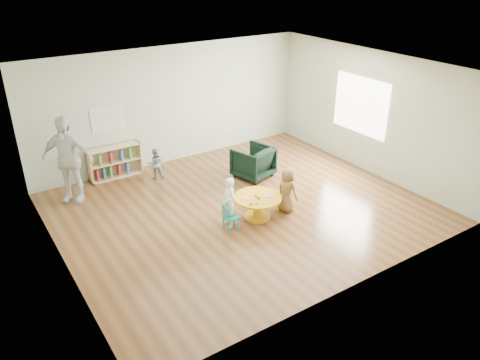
{
  "coord_description": "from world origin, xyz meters",
  "views": [
    {
      "loc": [
        -4.58,
        -6.9,
        4.67
      ],
      "look_at": [
        -0.24,
        -0.3,
        0.82
      ],
      "focal_mm": 35.0,
      "sensor_mm": 36.0,
      "label": 1
    }
  ],
  "objects_px": {
    "kid_chair_left": "(229,216)",
    "toddler": "(155,163)",
    "kid_chair_right": "(282,195)",
    "bookshelf": "(114,162)",
    "child_left": "(229,203)",
    "adult_caretaker": "(68,159)",
    "activity_table": "(258,203)",
    "armchair": "(253,162)",
    "child_right": "(287,190)"
  },
  "relations": [
    {
      "from": "kid_chair_left",
      "to": "kid_chair_right",
      "type": "height_order",
      "value": "kid_chair_right"
    },
    {
      "from": "bookshelf",
      "to": "child_left",
      "type": "xyz_separation_m",
      "value": [
        1.04,
        -3.28,
        0.12
      ]
    },
    {
      "from": "kid_chair_right",
      "to": "bookshelf",
      "type": "relative_size",
      "value": 0.42
    },
    {
      "from": "bookshelf",
      "to": "child_right",
      "type": "xyz_separation_m",
      "value": [
        2.3,
        -3.43,
        0.1
      ]
    },
    {
      "from": "bookshelf",
      "to": "child_left",
      "type": "height_order",
      "value": "child_left"
    },
    {
      "from": "armchair",
      "to": "toddler",
      "type": "bearing_deg",
      "value": -47.73
    },
    {
      "from": "kid_chair_right",
      "to": "child_left",
      "type": "xyz_separation_m",
      "value": [
        -1.26,
        -0.02,
        0.22
      ]
    },
    {
      "from": "toddler",
      "to": "adult_caretaker",
      "type": "distance_m",
      "value": 1.96
    },
    {
      "from": "child_left",
      "to": "toddler",
      "type": "height_order",
      "value": "child_left"
    },
    {
      "from": "kid_chair_left",
      "to": "bookshelf",
      "type": "relative_size",
      "value": 0.41
    },
    {
      "from": "bookshelf",
      "to": "kid_chair_right",
      "type": "bearing_deg",
      "value": -54.72
    },
    {
      "from": "kid_chair_left",
      "to": "adult_caretaker",
      "type": "bearing_deg",
      "value": -135.52
    },
    {
      "from": "activity_table",
      "to": "armchair",
      "type": "bearing_deg",
      "value": 57.94
    },
    {
      "from": "kid_chair_left",
      "to": "kid_chair_right",
      "type": "bearing_deg",
      "value": 102.52
    },
    {
      "from": "child_right",
      "to": "adult_caretaker",
      "type": "bearing_deg",
      "value": 39.78
    },
    {
      "from": "kid_chair_left",
      "to": "child_right",
      "type": "distance_m",
      "value": 1.33
    },
    {
      "from": "kid_chair_left",
      "to": "toddler",
      "type": "bearing_deg",
      "value": -168.0
    },
    {
      "from": "bookshelf",
      "to": "adult_caretaker",
      "type": "relative_size",
      "value": 0.66
    },
    {
      "from": "adult_caretaker",
      "to": "armchair",
      "type": "bearing_deg",
      "value": 22.15
    },
    {
      "from": "bookshelf",
      "to": "child_left",
      "type": "distance_m",
      "value": 3.45
    },
    {
      "from": "bookshelf",
      "to": "toddler",
      "type": "relative_size",
      "value": 1.65
    },
    {
      "from": "kid_chair_right",
      "to": "toddler",
      "type": "height_order",
      "value": "toddler"
    },
    {
      "from": "adult_caretaker",
      "to": "child_left",
      "type": "bearing_deg",
      "value": -11.9
    },
    {
      "from": "activity_table",
      "to": "kid_chair_left",
      "type": "height_order",
      "value": "activity_table"
    },
    {
      "from": "kid_chair_right",
      "to": "armchair",
      "type": "relative_size",
      "value": 0.63
    },
    {
      "from": "kid_chair_right",
      "to": "bookshelf",
      "type": "xyz_separation_m",
      "value": [
        -2.31,
        3.26,
        0.1
      ]
    },
    {
      "from": "kid_chair_left",
      "to": "child_right",
      "type": "bearing_deg",
      "value": 95.06
    },
    {
      "from": "child_left",
      "to": "kid_chair_left",
      "type": "bearing_deg",
      "value": -24.96
    },
    {
      "from": "bookshelf",
      "to": "adult_caretaker",
      "type": "bearing_deg",
      "value": -151.44
    },
    {
      "from": "kid_chair_right",
      "to": "armchair",
      "type": "bearing_deg",
      "value": -11.26
    },
    {
      "from": "bookshelf",
      "to": "adult_caretaker",
      "type": "height_order",
      "value": "adult_caretaker"
    },
    {
      "from": "armchair",
      "to": "kid_chair_right",
      "type": "bearing_deg",
      "value": 60.85
    },
    {
      "from": "child_right",
      "to": "adult_caretaker",
      "type": "relative_size",
      "value": 0.51
    },
    {
      "from": "activity_table",
      "to": "armchair",
      "type": "distance_m",
      "value": 1.87
    },
    {
      "from": "activity_table",
      "to": "bookshelf",
      "type": "distance_m",
      "value": 3.73
    },
    {
      "from": "activity_table",
      "to": "child_left",
      "type": "height_order",
      "value": "child_left"
    },
    {
      "from": "kid_chair_right",
      "to": "armchair",
      "type": "height_order",
      "value": "armchair"
    },
    {
      "from": "adult_caretaker",
      "to": "kid_chair_left",
      "type": "bearing_deg",
      "value": -13.68
    },
    {
      "from": "kid_chair_right",
      "to": "child_right",
      "type": "relative_size",
      "value": 0.54
    },
    {
      "from": "armchair",
      "to": "child_left",
      "type": "xyz_separation_m",
      "value": [
        -1.61,
        -1.53,
        0.13
      ]
    },
    {
      "from": "child_left",
      "to": "toddler",
      "type": "relative_size",
      "value": 1.35
    },
    {
      "from": "activity_table",
      "to": "adult_caretaker",
      "type": "distance_m",
      "value": 3.94
    },
    {
      "from": "kid_chair_left",
      "to": "bookshelf",
      "type": "bearing_deg",
      "value": -156.56
    },
    {
      "from": "toddler",
      "to": "adult_caretaker",
      "type": "bearing_deg",
      "value": 20.58
    },
    {
      "from": "kid_chair_right",
      "to": "child_right",
      "type": "bearing_deg",
      "value": 178.35
    },
    {
      "from": "armchair",
      "to": "activity_table",
      "type": "bearing_deg",
      "value": 41.56
    },
    {
      "from": "child_left",
      "to": "toddler",
      "type": "distance_m",
      "value": 2.7
    },
    {
      "from": "adult_caretaker",
      "to": "bookshelf",
      "type": "bearing_deg",
      "value": 67.59
    },
    {
      "from": "toddler",
      "to": "child_left",
      "type": "bearing_deg",
      "value": 116.45
    },
    {
      "from": "activity_table",
      "to": "bookshelf",
      "type": "bearing_deg",
      "value": 116.42
    }
  ]
}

